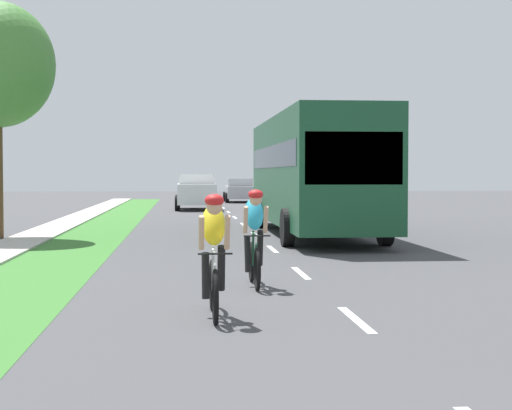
{
  "coord_description": "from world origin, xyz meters",
  "views": [
    {
      "loc": [
        -2.16,
        -2.09,
        1.83
      ],
      "look_at": [
        0.23,
        23.8,
        0.8
      ],
      "focal_mm": 55.91,
      "sensor_mm": 36.0,
      "label": 1
    }
  ],
  "objects_px": {
    "sedan_silver": "(240,190)",
    "cyclist_lead": "(214,254)",
    "suv_white": "(196,191)",
    "cyclist_trailing": "(254,237)",
    "bus_dark_green": "(312,169)"
  },
  "relations": [
    {
      "from": "cyclist_trailing",
      "to": "suv_white",
      "type": "distance_m",
      "value": 27.73
    },
    {
      "from": "bus_dark_green",
      "to": "suv_white",
      "type": "height_order",
      "value": "bus_dark_green"
    },
    {
      "from": "sedan_silver",
      "to": "bus_dark_green",
      "type": "bearing_deg",
      "value": -89.54
    },
    {
      "from": "cyclist_trailing",
      "to": "suv_white",
      "type": "xyz_separation_m",
      "value": [
        -0.47,
        27.73,
        0.14
      ]
    },
    {
      "from": "cyclist_lead",
      "to": "bus_dark_green",
      "type": "xyz_separation_m",
      "value": [
        3.47,
        13.43,
        1.17
      ]
    },
    {
      "from": "bus_dark_green",
      "to": "suv_white",
      "type": "bearing_deg",
      "value": 100.56
    },
    {
      "from": "sedan_silver",
      "to": "suv_white",
      "type": "bearing_deg",
      "value": -105.73
    },
    {
      "from": "bus_dark_green",
      "to": "suv_white",
      "type": "relative_size",
      "value": 2.47
    },
    {
      "from": "cyclist_lead",
      "to": "suv_white",
      "type": "bearing_deg",
      "value": 89.44
    },
    {
      "from": "sedan_silver",
      "to": "cyclist_trailing",
      "type": "bearing_deg",
      "value": -93.72
    },
    {
      "from": "cyclist_lead",
      "to": "sedan_silver",
      "type": "distance_m",
      "value": 41.05
    },
    {
      "from": "cyclist_lead",
      "to": "sedan_silver",
      "type": "height_order",
      "value": "cyclist_lead"
    },
    {
      "from": "cyclist_trailing",
      "to": "sedan_silver",
      "type": "relative_size",
      "value": 0.4
    },
    {
      "from": "sedan_silver",
      "to": "cyclist_lead",
      "type": "bearing_deg",
      "value": -94.54
    },
    {
      "from": "suv_white",
      "to": "sedan_silver",
      "type": "distance_m",
      "value": 10.89
    }
  ]
}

